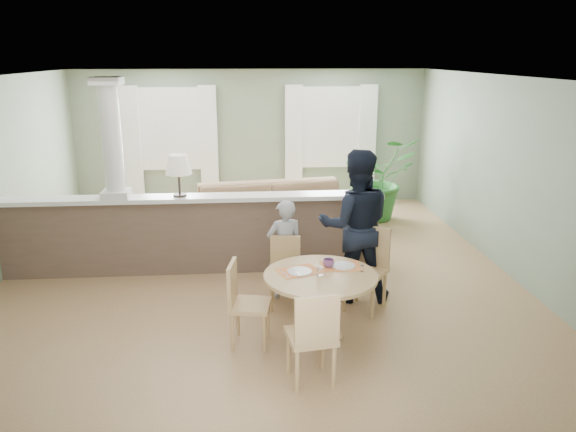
{
  "coord_description": "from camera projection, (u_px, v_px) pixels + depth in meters",
  "views": [
    {
      "loc": [
        -0.18,
        -7.34,
        2.98
      ],
      "look_at": [
        0.34,
        -1.0,
        1.14
      ],
      "focal_mm": 35.0,
      "sensor_mm": 36.0,
      "label": 1
    }
  ],
  "objects": [
    {
      "name": "ground",
      "position": [
        258.0,
        275.0,
        7.87
      ],
      "size": [
        8.0,
        8.0,
        0.0
      ],
      "primitive_type": "plane",
      "color": "tan",
      "rests_on": "ground"
    },
    {
      "name": "room_shell",
      "position": [
        253.0,
        140.0,
        7.97
      ],
      "size": [
        7.02,
        8.02,
        2.71
      ],
      "color": "gray",
      "rests_on": "ground"
    },
    {
      "name": "pony_wall",
      "position": [
        186.0,
        224.0,
        7.79
      ],
      "size": [
        5.32,
        0.38,
        2.7
      ],
      "color": "brown",
      "rests_on": "ground"
    },
    {
      "name": "sofa",
      "position": [
        274.0,
        213.0,
        9.23
      ],
      "size": [
        3.28,
        1.66,
        0.92
      ],
      "primitive_type": "imported",
      "rotation": [
        0.0,
        0.0,
        0.14
      ],
      "color": "brown",
      "rests_on": "ground"
    },
    {
      "name": "houseplant",
      "position": [
        377.0,
        178.0,
        10.37
      ],
      "size": [
        1.72,
        1.61,
        1.54
      ],
      "primitive_type": "imported",
      "rotation": [
        0.0,
        0.0,
        0.36
      ],
      "color": "#2C6D2B",
      "rests_on": "ground"
    },
    {
      "name": "dining_table",
      "position": [
        320.0,
        287.0,
        6.0
      ],
      "size": [
        1.21,
        1.21,
        0.83
      ],
      "rotation": [
        0.0,
        0.0,
        0.35
      ],
      "color": "tan",
      "rests_on": "ground"
    },
    {
      "name": "chair_far_boy",
      "position": [
        285.0,
        268.0,
        6.83
      ],
      "size": [
        0.43,
        0.43,
        0.85
      ],
      "rotation": [
        0.0,
        0.0,
        -0.11
      ],
      "color": "tan",
      "rests_on": "ground"
    },
    {
      "name": "chair_far_man",
      "position": [
        368.0,
        264.0,
        6.73
      ],
      "size": [
        0.63,
        0.63,
        1.0
      ],
      "rotation": [
        0.0,
        0.0,
        -0.63
      ],
      "color": "tan",
      "rests_on": "ground"
    },
    {
      "name": "chair_near",
      "position": [
        313.0,
        334.0,
        5.12
      ],
      "size": [
        0.49,
        0.49,
        0.95
      ],
      "rotation": [
        0.0,
        0.0,
        3.29
      ],
      "color": "tan",
      "rests_on": "ground"
    },
    {
      "name": "chair_side",
      "position": [
        243.0,
        300.0,
        5.88
      ],
      "size": [
        0.47,
        0.47,
        0.91
      ],
      "rotation": [
        0.0,
        0.0,
        1.41
      ],
      "color": "tan",
      "rests_on": "ground"
    },
    {
      "name": "child_person",
      "position": [
        285.0,
        249.0,
        7.0
      ],
      "size": [
        0.52,
        0.4,
        1.27
      ],
      "primitive_type": "imported",
      "rotation": [
        0.0,
        0.0,
        3.36
      ],
      "color": "gray",
      "rests_on": "ground"
    },
    {
      "name": "man_person",
      "position": [
        355.0,
        226.0,
        6.9
      ],
      "size": [
        0.97,
        0.78,
        1.9
      ],
      "primitive_type": "imported",
      "rotation": [
        0.0,
        0.0,
        3.08
      ],
      "color": "black",
      "rests_on": "ground"
    }
  ]
}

